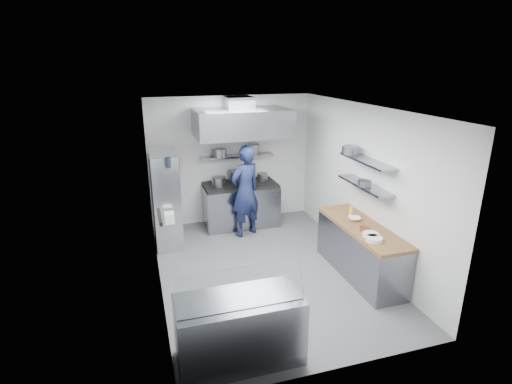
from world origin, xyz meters
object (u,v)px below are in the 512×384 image
object	(u,v)px
gas_range	(241,206)
wire_rack	(166,200)
display_case	(239,330)
chef	(245,191)

from	to	relation	value
gas_range	wire_rack	xyz separation A→B (m)	(-1.63, -0.52, 0.48)
gas_range	display_case	distance (m)	4.25
gas_range	chef	distance (m)	0.73
wire_rack	display_case	size ratio (longest dim) A/B	1.23
wire_rack	display_case	distance (m)	3.65
gas_range	wire_rack	bearing A→B (deg)	-162.25
gas_range	chef	bearing A→B (deg)	-93.77
chef	display_case	xyz separation A→B (m)	(-1.06, -3.57, -0.53)
display_case	gas_range	bearing A→B (deg)	74.98
gas_range	chef	xyz separation A→B (m)	(-0.04, -0.53, 0.50)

